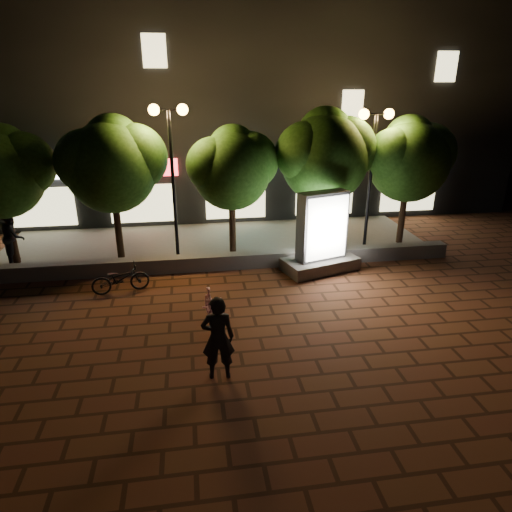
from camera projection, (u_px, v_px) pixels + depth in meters
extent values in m
plane|color=#4F2B18|center=(235.00, 328.00, 11.48)|extent=(80.00, 80.00, 0.00)
cube|color=#625F5B|center=(222.00, 261.00, 15.08)|extent=(16.00, 0.45, 0.50)
cube|color=#625F5B|center=(217.00, 243.00, 17.45)|extent=(16.00, 5.00, 0.08)
cube|color=black|center=(205.00, 102.00, 21.64)|extent=(28.00, 8.00, 10.00)
cube|color=white|center=(36.00, 171.00, 17.79)|extent=(3.20, 0.12, 0.70)
cube|color=beige|center=(42.00, 207.00, 18.34)|extent=(2.60, 0.10, 1.60)
cube|color=#F92C32|center=(138.00, 168.00, 18.35)|extent=(3.20, 0.12, 0.70)
cube|color=beige|center=(142.00, 204.00, 18.90)|extent=(2.60, 0.10, 1.60)
cube|color=#5EFAF8|center=(235.00, 166.00, 18.91)|extent=(3.20, 0.12, 0.70)
cube|color=beige|center=(236.00, 200.00, 19.46)|extent=(2.60, 0.10, 1.60)
cube|color=orange|center=(326.00, 163.00, 19.47)|extent=(3.20, 0.12, 0.70)
cube|color=beige|center=(324.00, 197.00, 20.01)|extent=(2.60, 0.10, 1.60)
cube|color=silver|center=(412.00, 161.00, 20.03)|extent=(3.20, 0.12, 0.70)
cube|color=beige|center=(408.00, 194.00, 20.57)|extent=(2.60, 0.10, 1.60)
cube|color=beige|center=(154.00, 51.00, 16.89)|extent=(0.90, 0.10, 1.20)
cube|color=beige|center=(353.00, 105.00, 18.73)|extent=(0.90, 0.10, 1.20)
cube|color=beige|center=(447.00, 67.00, 18.75)|extent=(0.90, 0.10, 1.20)
cylinder|color=black|center=(11.00, 231.00, 15.04)|extent=(0.24, 0.24, 2.25)
sphere|color=#2C5F1C|center=(22.00, 164.00, 14.52)|extent=(2.10, 2.10, 2.10)
sphere|color=#2C5F1C|center=(2.00, 152.00, 14.43)|extent=(1.82, 1.82, 1.82)
cylinder|color=black|center=(118.00, 226.00, 15.51)|extent=(0.24, 0.24, 2.34)
sphere|color=#2C5F1C|center=(111.00, 168.00, 14.79)|extent=(3.00, 3.00, 3.00)
sphere|color=#2C5F1C|center=(134.00, 157.00, 14.97)|extent=(2.25, 2.25, 2.25)
sphere|color=#2C5F1C|center=(88.00, 162.00, 14.46)|extent=(2.10, 2.10, 2.10)
sphere|color=#2C5F1C|center=(113.00, 143.00, 14.85)|extent=(1.95, 1.95, 1.95)
cylinder|color=black|center=(232.00, 222.00, 16.10)|extent=(0.24, 0.24, 2.21)
sphere|color=#2C5F1C|center=(231.00, 171.00, 15.42)|extent=(2.70, 2.70, 2.70)
sphere|color=#2C5F1C|center=(250.00, 161.00, 15.59)|extent=(2.03, 2.03, 2.02)
sphere|color=#2C5F1C|center=(214.00, 165.00, 15.11)|extent=(1.89, 1.89, 1.89)
sphere|color=#2C5F1C|center=(233.00, 150.00, 15.52)|extent=(1.76, 1.76, 1.76)
cylinder|color=black|center=(321.00, 215.00, 16.52)|extent=(0.24, 0.24, 2.43)
sphere|color=#2C5F1C|center=(324.00, 159.00, 15.76)|extent=(3.10, 3.10, 3.10)
sphere|color=#2C5F1C|center=(344.00, 149.00, 15.95)|extent=(2.33, 2.33, 2.33)
sphere|color=#2C5F1C|center=(306.00, 153.00, 15.44)|extent=(2.17, 2.17, 2.17)
sphere|color=#2C5F1C|center=(325.00, 135.00, 15.82)|extent=(2.01, 2.02, 2.02)
cylinder|color=black|center=(402.00, 214.00, 16.99)|extent=(0.24, 0.24, 2.29)
sphere|color=#2C5F1C|center=(409.00, 162.00, 16.28)|extent=(2.90, 2.90, 2.90)
sphere|color=#2C5F1C|center=(426.00, 153.00, 16.46)|extent=(2.18, 2.17, 2.17)
sphere|color=#2C5F1C|center=(394.00, 156.00, 15.96)|extent=(2.03, 2.03, 2.03)
sphere|color=#2C5F1C|center=(409.00, 141.00, 16.35)|extent=(1.89, 1.88, 1.88)
cylinder|color=black|center=(173.00, 187.00, 15.12)|extent=(0.12, 0.12, 5.00)
cylinder|color=black|center=(168.00, 110.00, 14.21)|extent=(0.90, 0.08, 0.08)
sphere|color=gold|center=(154.00, 110.00, 14.15)|extent=(0.36, 0.36, 0.36)
sphere|color=gold|center=(182.00, 110.00, 14.28)|extent=(0.36, 0.36, 0.36)
cylinder|color=black|center=(370.00, 183.00, 16.14)|extent=(0.12, 0.12, 4.80)
cylinder|color=black|center=(376.00, 114.00, 15.26)|extent=(0.90, 0.08, 0.08)
sphere|color=gold|center=(364.00, 114.00, 15.20)|extent=(0.36, 0.36, 0.36)
sphere|color=gold|center=(389.00, 114.00, 15.33)|extent=(0.36, 0.36, 0.36)
cube|color=#625F5B|center=(320.00, 264.00, 14.99)|extent=(2.72, 1.90, 0.41)
cube|color=#4C4C51|center=(322.00, 226.00, 14.51)|extent=(1.74, 1.02, 2.26)
cube|color=white|center=(327.00, 228.00, 14.26)|extent=(1.43, 0.48, 2.05)
cube|color=white|center=(317.00, 223.00, 14.76)|extent=(1.43, 0.48, 2.05)
imported|color=#BA7392|center=(211.00, 307.00, 11.61)|extent=(0.65, 1.52, 0.89)
imported|color=black|center=(218.00, 338.00, 9.26)|extent=(0.71, 0.48, 1.90)
imported|color=black|center=(120.00, 279.00, 13.30)|extent=(1.76, 0.93, 0.88)
imported|color=black|center=(13.00, 236.00, 15.15)|extent=(0.90, 1.05, 1.88)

